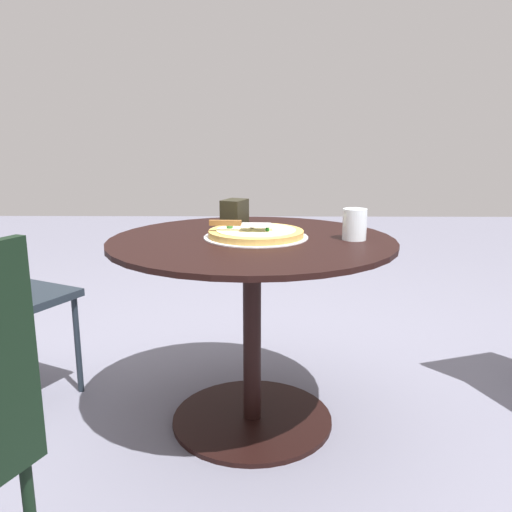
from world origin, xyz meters
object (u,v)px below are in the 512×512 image
Objects in this scene: pizza_on_tray at (256,234)px; drinking_cup at (355,224)px; pizza_server at (240,224)px; napkin_dispenser at (235,212)px; patio_table at (252,295)px.

drinking_cup reaches higher than pizza_on_tray.
pizza_server is 1.97× the size of napkin_dispenser.
patio_table is 0.26m from pizza_server.
pizza_on_tray is at bearing -138.19° from napkin_dispenser.
patio_table is 0.43m from drinking_cup.
drinking_cup reaches higher than patio_table.
patio_table is 9.34× the size of drinking_cup.
patio_table is 9.15× the size of napkin_dispenser.
patio_table is at bearing 52.98° from pizza_on_tray.
pizza_server is at bearing -2.02° from drinking_cup.
drinking_cup is at bearing -101.30° from napkin_dispenser.
drinking_cup reaches higher than napkin_dispenser.
pizza_server reaches higher than pizza_on_tray.
patio_table is 0.38m from napkin_dispenser.
napkin_dispenser is (0.03, -0.27, -0.00)m from pizza_server.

